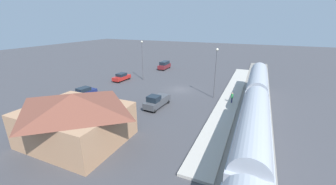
{
  "coord_description": "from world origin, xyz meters",
  "views": [
    {
      "loc": [
        -13.59,
        36.75,
        12.77
      ],
      "look_at": [
        0.22,
        5.27,
        1.0
      ],
      "focal_mm": 22.08,
      "sensor_mm": 36.0,
      "label": 1
    }
  ],
  "objects_px": {
    "station_building": "(75,117)",
    "suv_maroon": "(164,65)",
    "pickup_charcoal": "(157,101)",
    "sedan_navy": "(84,92)",
    "light_pole_near_platform": "(216,68)",
    "light_pole_lot_center": "(142,56)",
    "sedan_red": "(122,77)",
    "pedestrian_on_platform": "(232,97)"
  },
  "relations": [
    {
      "from": "station_building",
      "to": "suv_maroon",
      "type": "distance_m",
      "value": 38.57
    },
    {
      "from": "pickup_charcoal",
      "to": "sedan_navy",
      "type": "distance_m",
      "value": 14.09
    },
    {
      "from": "station_building",
      "to": "light_pole_near_platform",
      "type": "distance_m",
      "value": 23.06
    },
    {
      "from": "sedan_navy",
      "to": "suv_maroon",
      "type": "distance_m",
      "value": 27.05
    },
    {
      "from": "sedan_navy",
      "to": "light_pole_lot_center",
      "type": "distance_m",
      "value": 15.62
    },
    {
      "from": "sedan_navy",
      "to": "light_pole_near_platform",
      "type": "relative_size",
      "value": 0.54
    },
    {
      "from": "pickup_charcoal",
      "to": "sedan_navy",
      "type": "relative_size",
      "value": 1.17
    },
    {
      "from": "pickup_charcoal",
      "to": "sedan_red",
      "type": "relative_size",
      "value": 1.2
    },
    {
      "from": "sedan_red",
      "to": "light_pole_lot_center",
      "type": "xyz_separation_m",
      "value": [
        -4.07,
        -2.75,
        4.59
      ]
    },
    {
      "from": "pickup_charcoal",
      "to": "sedan_navy",
      "type": "bearing_deg",
      "value": 4.39
    },
    {
      "from": "suv_maroon",
      "to": "light_pole_lot_center",
      "type": "height_order",
      "value": "light_pole_lot_center"
    },
    {
      "from": "sedan_navy",
      "to": "light_pole_near_platform",
      "type": "height_order",
      "value": "light_pole_near_platform"
    },
    {
      "from": "pedestrian_on_platform",
      "to": "light_pole_lot_center",
      "type": "xyz_separation_m",
      "value": [
        20.91,
        -7.46,
        4.19
      ]
    },
    {
      "from": "suv_maroon",
      "to": "light_pole_lot_center",
      "type": "distance_m",
      "value": 13.11
    },
    {
      "from": "pedestrian_on_platform",
      "to": "light_pole_lot_center",
      "type": "height_order",
      "value": "light_pole_lot_center"
    },
    {
      "from": "sedan_red",
      "to": "light_pole_lot_center",
      "type": "relative_size",
      "value": 0.52
    },
    {
      "from": "light_pole_lot_center",
      "to": "pickup_charcoal",
      "type": "bearing_deg",
      "value": 127.53
    },
    {
      "from": "station_building",
      "to": "sedan_navy",
      "type": "height_order",
      "value": "station_building"
    },
    {
      "from": "station_building",
      "to": "light_pole_near_platform",
      "type": "xyz_separation_m",
      "value": [
        -11.2,
        -20.01,
        2.48
      ]
    },
    {
      "from": "pickup_charcoal",
      "to": "suv_maroon",
      "type": "height_order",
      "value": "suv_maroon"
    },
    {
      "from": "pickup_charcoal",
      "to": "light_pole_lot_center",
      "type": "height_order",
      "value": "light_pole_lot_center"
    },
    {
      "from": "pedestrian_on_platform",
      "to": "pickup_charcoal",
      "type": "distance_m",
      "value": 12.17
    },
    {
      "from": "pedestrian_on_platform",
      "to": "pickup_charcoal",
      "type": "bearing_deg",
      "value": 28.99
    },
    {
      "from": "pedestrian_on_platform",
      "to": "suv_maroon",
      "type": "xyz_separation_m",
      "value": [
        21.16,
        -19.84,
        -0.13
      ]
    },
    {
      "from": "pedestrian_on_platform",
      "to": "light_pole_lot_center",
      "type": "relative_size",
      "value": 0.19
    },
    {
      "from": "light_pole_near_platform",
      "to": "light_pole_lot_center",
      "type": "bearing_deg",
      "value": -17.55
    },
    {
      "from": "pickup_charcoal",
      "to": "sedan_red",
      "type": "distance_m",
      "value": 17.83
    },
    {
      "from": "pickup_charcoal",
      "to": "sedan_red",
      "type": "height_order",
      "value": "pickup_charcoal"
    },
    {
      "from": "pickup_charcoal",
      "to": "sedan_red",
      "type": "bearing_deg",
      "value": -36.52
    },
    {
      "from": "sedan_navy",
      "to": "sedan_red",
      "type": "relative_size",
      "value": 1.02
    },
    {
      "from": "station_building",
      "to": "light_pole_lot_center",
      "type": "distance_m",
      "value": 26.49
    },
    {
      "from": "sedan_red",
      "to": "light_pole_lot_center",
      "type": "bearing_deg",
      "value": -145.96
    },
    {
      "from": "station_building",
      "to": "suv_maroon",
      "type": "bearing_deg",
      "value": -80.05
    },
    {
      "from": "sedan_navy",
      "to": "station_building",
      "type": "bearing_deg",
      "value": 132.47
    },
    {
      "from": "pedestrian_on_platform",
      "to": "pickup_charcoal",
      "type": "height_order",
      "value": "pickup_charcoal"
    },
    {
      "from": "station_building",
      "to": "light_pole_near_platform",
      "type": "relative_size",
      "value": 1.28
    },
    {
      "from": "sedan_navy",
      "to": "sedan_red",
      "type": "height_order",
      "value": "same"
    },
    {
      "from": "sedan_red",
      "to": "pickup_charcoal",
      "type": "bearing_deg",
      "value": 143.48
    },
    {
      "from": "suv_maroon",
      "to": "light_pole_near_platform",
      "type": "bearing_deg",
      "value": 134.86
    },
    {
      "from": "sedan_red",
      "to": "suv_maroon",
      "type": "xyz_separation_m",
      "value": [
        -3.82,
        -15.12,
        0.27
      ]
    },
    {
      "from": "station_building",
      "to": "sedan_navy",
      "type": "distance_m",
      "value": 15.23
    },
    {
      "from": "pedestrian_on_platform",
      "to": "sedan_red",
      "type": "height_order",
      "value": "pedestrian_on_platform"
    }
  ]
}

